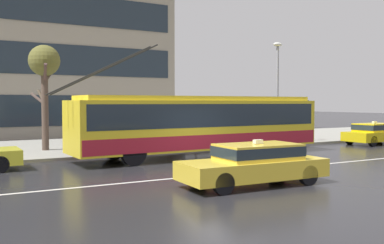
% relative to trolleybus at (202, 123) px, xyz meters
% --- Properties ---
extents(ground_plane, '(160.00, 160.00, 0.00)m').
position_rel_trolleybus_xyz_m(ground_plane, '(-1.14, -3.39, -1.56)').
color(ground_plane, '#242327').
extents(sidewalk_slab, '(80.00, 10.00, 0.14)m').
position_rel_trolleybus_xyz_m(sidewalk_slab, '(-1.14, 6.60, -1.49)').
color(sidewalk_slab, gray).
rests_on(sidewalk_slab, ground_plane).
extents(lane_centre_line, '(72.00, 0.14, 0.01)m').
position_rel_trolleybus_xyz_m(lane_centre_line, '(-1.14, -4.59, -1.55)').
color(lane_centre_line, silver).
rests_on(lane_centre_line, ground_plane).
extents(trolleybus, '(13.09, 3.02, 5.01)m').
position_rel_trolleybus_xyz_m(trolleybus, '(0.00, 0.00, 0.00)').
color(trolleybus, yellow).
rests_on(trolleybus, ground_plane).
extents(taxi_ahead_of_bus, '(4.42, 2.01, 1.39)m').
position_rel_trolleybus_xyz_m(taxi_ahead_of_bus, '(12.18, 0.03, -0.86)').
color(taxi_ahead_of_bus, yellow).
rests_on(taxi_ahead_of_bus, ground_plane).
extents(taxi_oncoming_near, '(4.63, 1.87, 1.39)m').
position_rel_trolleybus_xyz_m(taxi_oncoming_near, '(-2.08, -6.82, -0.85)').
color(taxi_oncoming_near, yellow).
rests_on(taxi_oncoming_near, ground_plane).
extents(bus_shelter, '(3.61, 1.60, 2.51)m').
position_rel_trolleybus_xyz_m(bus_shelter, '(-0.45, 3.54, 0.45)').
color(bus_shelter, gray).
rests_on(bus_shelter, sidewalk_slab).
extents(pedestrian_at_shelter, '(1.35, 1.35, 2.02)m').
position_rel_trolleybus_xyz_m(pedestrian_at_shelter, '(2.25, 2.44, 0.19)').
color(pedestrian_at_shelter, '#271928').
rests_on(pedestrian_at_shelter, sidewalk_slab).
extents(pedestrian_approaching_curb, '(1.29, 1.29, 2.05)m').
position_rel_trolleybus_xyz_m(pedestrian_approaching_curb, '(-0.06, 3.04, 0.17)').
color(pedestrian_approaching_curb, '#4B4D50').
rests_on(pedestrian_approaching_curb, sidewalk_slab).
extents(street_lamp, '(0.60, 0.32, 5.93)m').
position_rel_trolleybus_xyz_m(street_lamp, '(6.72, 2.62, 2.14)').
color(street_lamp, gray).
rests_on(street_lamp, sidewalk_slab).
extents(street_tree_bare, '(1.54, 1.95, 5.24)m').
position_rel_trolleybus_xyz_m(street_tree_bare, '(-6.12, 5.04, 2.75)').
color(street_tree_bare, brown).
rests_on(street_tree_bare, sidewalk_slab).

